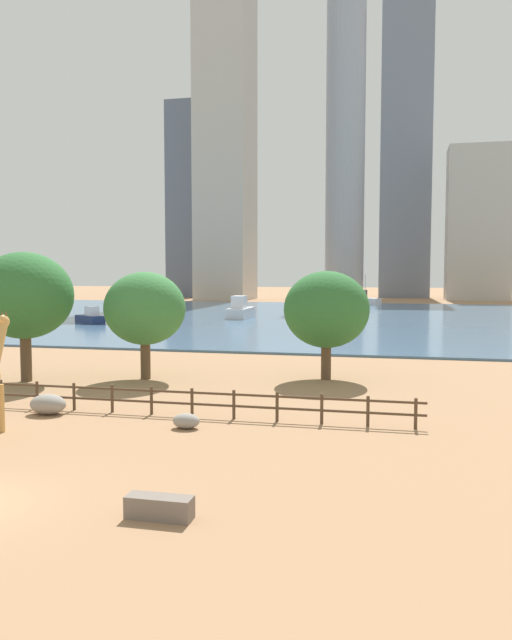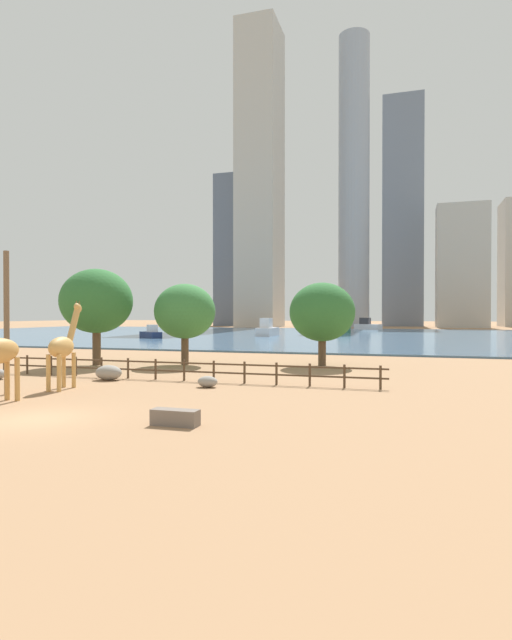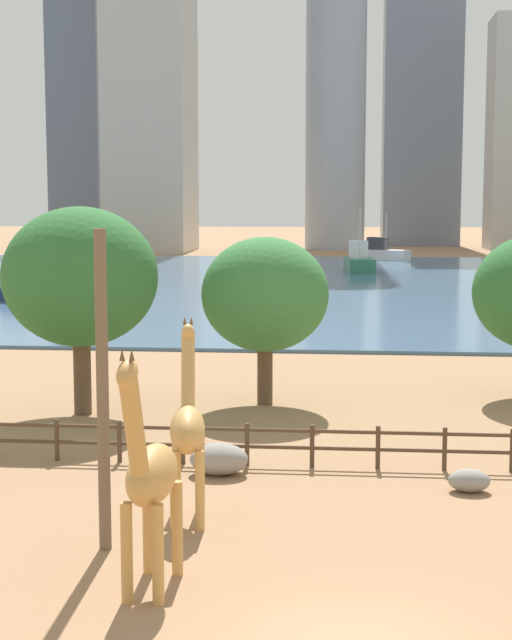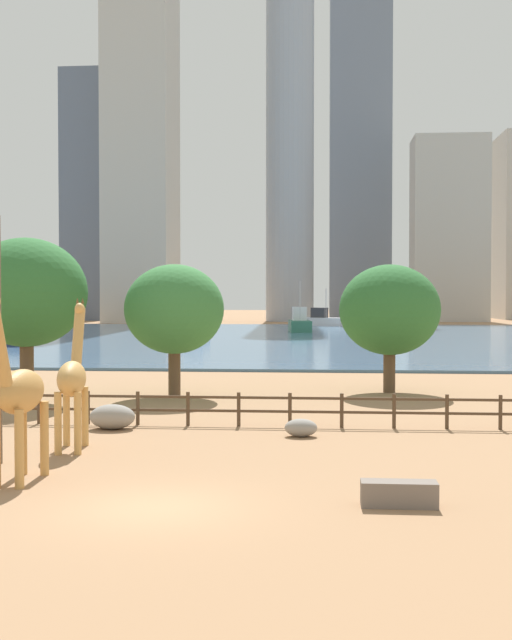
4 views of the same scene
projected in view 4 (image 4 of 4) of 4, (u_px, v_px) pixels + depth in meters
ground_plane at (289, 337)px, 98.55m from camera, size 400.00×400.00×0.00m
harbor_water at (288, 338)px, 95.56m from camera, size 180.00×86.00×0.20m
giraffe_tall at (18, 392)px, 21.31m from camera, size 1.06×3.24×5.26m
giraffe_companion at (73, 378)px, 26.06m from camera, size 1.18×3.37×4.94m
boulder_near_fence at (112, 417)px, 30.03m from camera, size 1.71×1.24×0.93m
boulder_by_pole at (301, 428)px, 28.43m from camera, size 1.16×0.84×0.63m
feeding_trough at (399, 494)px, 18.96m from camera, size 1.80×0.60×0.60m
enclosure_fence at (216, 406)px, 30.79m from camera, size 26.12×0.14×1.30m
tree_left_large at (390, 310)px, 41.49m from camera, size 5.22×5.22×6.64m
tree_center_broad at (26, 293)px, 38.02m from camera, size 5.76×5.76×7.77m
tree_right_tall at (174, 310)px, 39.94m from camera, size 4.97×4.97×6.59m
boat_ferry at (9, 338)px, 77.87m from camera, size 5.05×4.37×2.18m
boat_sailboat at (194, 330)px, 89.68m from camera, size 2.68×7.25×3.18m
boat_tug at (300, 323)px, 109.56m from camera, size 3.48×7.91×6.91m
boat_barge at (323, 320)px, 130.82m from camera, size 7.17×5.15×6.10m
skyline_tower_needle at (360, 146)px, 177.61m from camera, size 13.27×13.16×76.89m
skyline_tower_glass at (141, 77)px, 155.28m from camera, size 12.52×15.38×95.13m
skyline_block_left at (449, 230)px, 162.00m from camera, size 14.75×10.53×37.03m
skyline_block_right at (85, 196)px, 169.24m from camera, size 8.64×8.62×52.33m
skyline_tower_short at (290, 93)px, 161.55m from camera, size 9.69×9.69×91.99m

